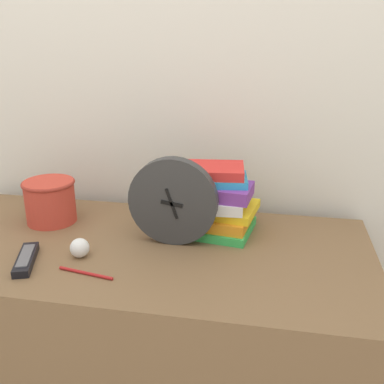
{
  "coord_description": "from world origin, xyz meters",
  "views": [
    {
      "loc": [
        0.37,
        -0.78,
        1.34
      ],
      "look_at": [
        0.14,
        0.39,
        0.91
      ],
      "focal_mm": 42.0,
      "sensor_mm": 36.0,
      "label": 1
    }
  ],
  "objects": [
    {
      "name": "wall_back",
      "position": [
        0.0,
        0.68,
        1.2
      ],
      "size": [
        6.0,
        0.04,
        2.4
      ],
      "color": "silver",
      "rests_on": "ground_plane"
    },
    {
      "name": "desk",
      "position": [
        0.0,
        0.3,
        0.38
      ],
      "size": [
        1.31,
        0.61,
        0.77
      ],
      "color": "brown",
      "rests_on": "ground_plane"
    },
    {
      "name": "desk_clock",
      "position": [
        0.1,
        0.34,
        0.89
      ],
      "size": [
        0.25,
        0.04,
        0.25
      ],
      "color": "#333333",
      "rests_on": "desk"
    },
    {
      "name": "book_stack",
      "position": [
        0.19,
        0.44,
        0.86
      ],
      "size": [
        0.28,
        0.22,
        0.2
      ],
      "color": "green",
      "rests_on": "desk"
    },
    {
      "name": "basket",
      "position": [
        -0.31,
        0.41,
        0.84
      ],
      "size": [
        0.16,
        0.16,
        0.13
      ],
      "color": "#C63D2D",
      "rests_on": "desk"
    },
    {
      "name": "tv_remote",
      "position": [
        -0.25,
        0.15,
        0.78
      ],
      "size": [
        0.09,
        0.17,
        0.02
      ],
      "color": "black",
      "rests_on": "desk"
    },
    {
      "name": "crumpled_paper_ball",
      "position": [
        -0.12,
        0.21,
        0.79
      ],
      "size": [
        0.05,
        0.05,
        0.05
      ],
      "color": "white",
      "rests_on": "desk"
    },
    {
      "name": "pen",
      "position": [
        -0.07,
        0.13,
        0.77
      ],
      "size": [
        0.15,
        0.03,
        0.01
      ],
      "color": "#B21E1E",
      "rests_on": "desk"
    }
  ]
}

